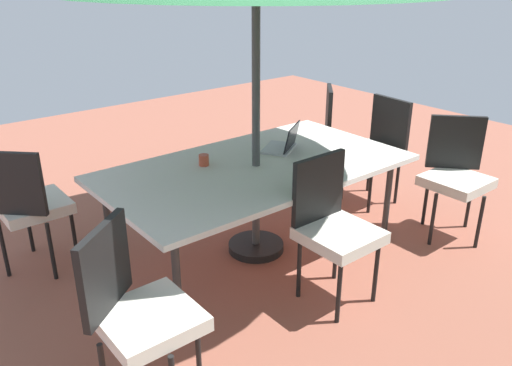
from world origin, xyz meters
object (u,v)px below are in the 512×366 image
Objects in this scene: chair_northeast at (137,307)px; dining_table at (256,170)px; chair_north at (333,223)px; chair_southwest at (313,129)px; chair_northwest at (456,172)px; laptop at (283,144)px; chair_west at (377,145)px; cup at (204,160)px; chair_southeast at (28,202)px.

dining_table is at bearing -8.47° from chair_northeast.
dining_table is 0.80m from chair_north.
chair_southwest is (-2.81, -1.60, 0.00)m from chair_northeast.
chair_northwest is (-1.46, 0.79, -0.13)m from dining_table.
laptop is (-0.38, -0.93, 0.22)m from chair_north.
chair_west is (-1.49, -0.04, -0.13)m from dining_table.
dining_table is 27.70× the size of cup.
dining_table is 2.34× the size of chair_north.
laptop is at bearing -161.09° from dining_table.
chair_west is at bearing 173.55° from cup.
cup is (-1.11, -1.05, 0.21)m from chair_northeast.
chair_northeast is 2.04m from laptop.
chair_southwest is at bearing -179.16° from laptop.
chair_southeast is at bearing 132.02° from chair_north.
chair_north is at bearing -56.26° from chair_west.
chair_west is 2.44× the size of laptop.
laptop is at bearing -10.67° from chair_northeast.
chair_southeast and chair_west have the same top height.
cup is (-1.14, 0.56, 0.21)m from chair_southeast.
chair_northeast is 11.82× the size of cup.
chair_southeast reaches higher than cup.
laptop is at bearing -13.11° from chair_southwest.
laptop is (-0.39, -0.13, 0.09)m from dining_table.
chair_west is at bearing 29.19° from chair_north.
chair_southeast reaches higher than dining_table.
chair_southeast is 1.61m from chair_northeast.
chair_northwest is at bearing 0.00° from chair_north.
chair_northeast is 1.54m from cup.
cup is at bearing -161.49° from chair_southeast.
laptop is at bearing -90.54° from chair_west.
chair_southeast is 1.00× the size of chair_northeast.
laptop reaches higher than cup.
chair_northeast reaches higher than laptop.
chair_northeast is 2.87m from chair_northwest.
chair_southeast is at bearing -29.14° from dining_table.
dining_table is 2.34× the size of chair_southeast.
cup is (1.79, -0.20, 0.21)m from chair_west.
dining_table is at bearing -84.12° from chair_west.
chair_southwest is at bearing 139.12° from chair_northwest.
chair_southwest is 2.44× the size of laptop.
chair_west is 1.81m from cup.
chair_southeast reaches higher than laptop.
dining_table is 1.61m from chair_southwest.
chair_southeast is 3.31m from chair_northwest.
chair_north and chair_southeast have the same top height.
chair_northwest is 2.05m from cup.
chair_north is (-0.01, 0.79, -0.13)m from dining_table.
chair_southwest is 1.23m from laptop.
chair_southeast is at bearing -100.29° from chair_west.
chair_southwest reaches higher than dining_table.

